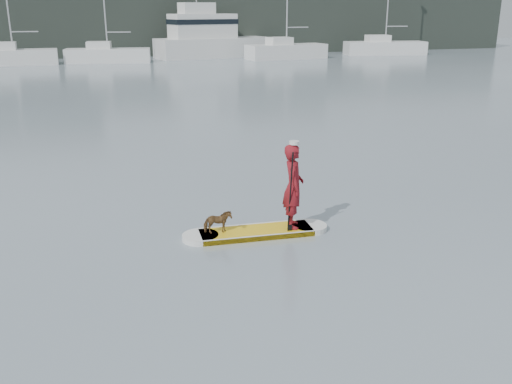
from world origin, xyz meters
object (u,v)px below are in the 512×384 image
object	(u,v)px
paddleboard	(256,232)
sailboat_f	(384,46)
paddler	(293,186)
sailboat_d	(107,54)
motor_yacht_a	(209,37)
sailboat_c	(13,56)
dog	(218,222)
sailboat_e	(286,50)

from	to	relation	value
paddleboard	sailboat_f	world-z (taller)	sailboat_f
paddler	sailboat_d	bearing A→B (deg)	16.44
motor_yacht_a	paddler	bearing A→B (deg)	-112.62
sailboat_f	motor_yacht_a	bearing A→B (deg)	-176.53
sailboat_c	paddleboard	bearing A→B (deg)	-79.77
paddler	sailboat_f	distance (m)	52.41
sailboat_f	motor_yacht_a	xyz separation A→B (m)	(-18.74, 2.15, 1.10)
sailboat_c	motor_yacht_a	size ratio (longest dim) A/B	0.87
paddler	sailboat_d	xyz separation A→B (m)	(-1.24, 43.87, -0.28)
dog	sailboat_c	distance (m)	44.56
sailboat_d	sailboat_f	bearing A→B (deg)	10.16
sailboat_d	sailboat_f	xyz separation A→B (m)	(28.91, 0.64, 0.07)
sailboat_e	sailboat_f	world-z (taller)	sailboat_f
sailboat_c	sailboat_e	distance (m)	25.05
sailboat_c	sailboat_d	bearing A→B (deg)	-1.75
sailboat_f	motor_yacht_a	distance (m)	18.89
paddleboard	dog	xyz separation A→B (m)	(-0.86, 0.06, 0.31)
dog	motor_yacht_a	bearing A→B (deg)	-12.13
dog	sailboat_f	bearing A→B (deg)	-32.75
paddler	sailboat_d	world-z (taller)	sailboat_d
paddler	sailboat_c	bearing A→B (deg)	26.71
sailboat_d	sailboat_f	distance (m)	28.92
dog	sailboat_f	distance (m)	53.23
paddleboard	sailboat_c	world-z (taller)	sailboat_c
paddler	sailboat_d	distance (m)	43.89
motor_yacht_a	sailboat_d	bearing A→B (deg)	-176.43
dog	sailboat_e	xyz separation A→B (m)	(17.45, 42.58, 0.45)
paddleboard	sailboat_e	size ratio (longest dim) A/B	0.29
paddleboard	sailboat_f	xyz separation A→B (m)	(28.52, 44.45, 0.80)
sailboat_e	motor_yacht_a	distance (m)	7.96
paddler	sailboat_e	size ratio (longest dim) A/B	0.17
sailboat_d	motor_yacht_a	size ratio (longest dim) A/B	0.92
sailboat_c	paddler	bearing A→B (deg)	-78.73
sailboat_c	sailboat_d	size ratio (longest dim) A/B	0.94
paddleboard	sailboat_f	size ratio (longest dim) A/B	0.26
sailboat_f	sailboat_e	bearing A→B (deg)	-161.35
paddleboard	dog	world-z (taller)	dog
paddleboard	dog	size ratio (longest dim) A/B	5.47
paddler	sailboat_c	distance (m)	44.99
sailboat_d	sailboat_e	bearing A→B (deg)	4.96
sailboat_e	motor_yacht_a	bearing A→B (deg)	142.70
dog	sailboat_d	size ratio (longest dim) A/B	0.05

